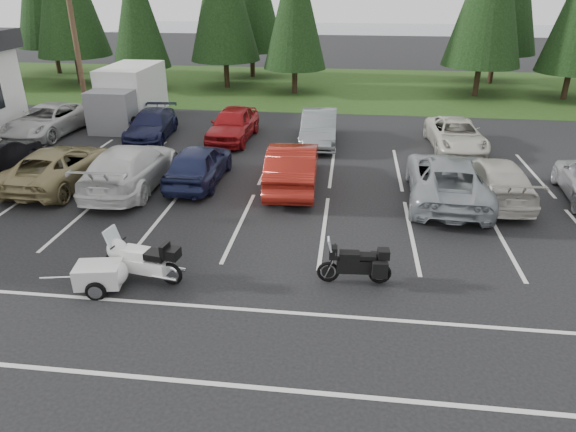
{
  "coord_description": "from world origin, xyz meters",
  "views": [
    {
      "loc": [
        3.83,
        -13.44,
        7.23
      ],
      "look_at": [
        2.25,
        -0.5,
        1.12
      ],
      "focal_mm": 32.0,
      "sensor_mm": 36.0,
      "label": 1
    }
  ],
  "objects_px": {
    "car_near_7": "(493,179)",
    "car_far_1": "(151,125)",
    "car_near_4": "(199,164)",
    "car_far_3": "(319,128)",
    "cargo_trailer": "(99,277)",
    "car_far_4": "(456,135)",
    "car_near_2": "(60,166)",
    "car_near_5": "(293,165)",
    "touring_motorcycle": "(141,256)",
    "car_far_2": "(233,124)",
    "utility_pole": "(74,32)",
    "box_truck": "(126,97)",
    "car_near_6": "(447,179)",
    "car_far_0": "(48,120)",
    "adventure_motorcycle": "(355,261)",
    "car_near_3": "(131,167)"
  },
  "relations": [
    {
      "from": "utility_pole",
      "to": "car_near_6",
      "type": "relative_size",
      "value": 1.58
    },
    {
      "from": "car_near_2",
      "to": "car_far_1",
      "type": "xyz_separation_m",
      "value": [
        1.21,
        6.3,
        -0.07
      ]
    },
    {
      "from": "car_far_0",
      "to": "car_far_1",
      "type": "bearing_deg",
      "value": 4.0
    },
    {
      "from": "car_far_0",
      "to": "car_far_2",
      "type": "height_order",
      "value": "car_far_2"
    },
    {
      "from": "box_truck",
      "to": "car_near_5",
      "type": "bearing_deg",
      "value": -39.07
    },
    {
      "from": "car_near_6",
      "to": "car_near_7",
      "type": "height_order",
      "value": "car_near_6"
    },
    {
      "from": "utility_pole",
      "to": "car_far_3",
      "type": "height_order",
      "value": "utility_pole"
    },
    {
      "from": "car_near_7",
      "to": "touring_motorcycle",
      "type": "distance_m",
      "value": 12.34
    },
    {
      "from": "cargo_trailer",
      "to": "car_far_4",
      "type": "bearing_deg",
      "value": 39.99
    },
    {
      "from": "touring_motorcycle",
      "to": "adventure_motorcycle",
      "type": "height_order",
      "value": "touring_motorcycle"
    },
    {
      "from": "car_near_5",
      "to": "car_far_3",
      "type": "height_order",
      "value": "car_near_5"
    },
    {
      "from": "adventure_motorcycle",
      "to": "car_near_5",
      "type": "bearing_deg",
      "value": 106.05
    },
    {
      "from": "car_near_7",
      "to": "car_far_3",
      "type": "xyz_separation_m",
      "value": [
        -6.56,
        5.86,
        0.04
      ]
    },
    {
      "from": "car_near_5",
      "to": "car_near_7",
      "type": "distance_m",
      "value": 7.16
    },
    {
      "from": "car_near_4",
      "to": "car_near_5",
      "type": "height_order",
      "value": "car_near_5"
    },
    {
      "from": "adventure_motorcycle",
      "to": "car_far_1",
      "type": "bearing_deg",
      "value": 125.9
    },
    {
      "from": "car_far_2",
      "to": "cargo_trailer",
      "type": "height_order",
      "value": "car_far_2"
    },
    {
      "from": "car_near_4",
      "to": "car_far_1",
      "type": "bearing_deg",
      "value": -53.62
    },
    {
      "from": "touring_motorcycle",
      "to": "car_near_7",
      "type": "bearing_deg",
      "value": 43.54
    },
    {
      "from": "car_near_4",
      "to": "car_far_3",
      "type": "relative_size",
      "value": 0.96
    },
    {
      "from": "car_far_3",
      "to": "car_near_7",
      "type": "bearing_deg",
      "value": -43.59
    },
    {
      "from": "box_truck",
      "to": "car_near_7",
      "type": "relative_size",
      "value": 1.13
    },
    {
      "from": "car_near_5",
      "to": "car_far_1",
      "type": "height_order",
      "value": "car_near_5"
    },
    {
      "from": "car_near_5",
      "to": "car_near_7",
      "type": "xyz_separation_m",
      "value": [
        7.15,
        -0.22,
        -0.11
      ]
    },
    {
      "from": "car_near_2",
      "to": "cargo_trailer",
      "type": "relative_size",
      "value": 3.27
    },
    {
      "from": "car_near_4",
      "to": "car_far_0",
      "type": "xyz_separation_m",
      "value": [
        -9.28,
        5.51,
        -0.02
      ]
    },
    {
      "from": "car_near_2",
      "to": "car_near_4",
      "type": "bearing_deg",
      "value": -169.73
    },
    {
      "from": "utility_pole",
      "to": "car_far_4",
      "type": "height_order",
      "value": "utility_pole"
    },
    {
      "from": "touring_motorcycle",
      "to": "utility_pole",
      "type": "bearing_deg",
      "value": 131.04
    },
    {
      "from": "utility_pole",
      "to": "car_near_2",
      "type": "height_order",
      "value": "utility_pole"
    },
    {
      "from": "car_near_2",
      "to": "car_far_2",
      "type": "xyz_separation_m",
      "value": [
        5.22,
        6.53,
        0.05
      ]
    },
    {
      "from": "car_near_3",
      "to": "car_near_4",
      "type": "relative_size",
      "value": 1.27
    },
    {
      "from": "car_near_4",
      "to": "car_far_3",
      "type": "bearing_deg",
      "value": -125.85
    },
    {
      "from": "car_near_7",
      "to": "cargo_trailer",
      "type": "relative_size",
      "value": 3.09
    },
    {
      "from": "car_near_2",
      "to": "touring_motorcycle",
      "type": "height_order",
      "value": "car_near_2"
    },
    {
      "from": "car_near_6",
      "to": "car_far_0",
      "type": "relative_size",
      "value": 1.09
    },
    {
      "from": "car_near_2",
      "to": "car_near_6",
      "type": "distance_m",
      "value": 14.28
    },
    {
      "from": "car_near_4",
      "to": "car_far_4",
      "type": "xyz_separation_m",
      "value": [
        10.46,
        5.56,
        -0.09
      ]
    },
    {
      "from": "car_far_3",
      "to": "car_near_5",
      "type": "bearing_deg",
      "value": -97.82
    },
    {
      "from": "car_near_2",
      "to": "adventure_motorcycle",
      "type": "height_order",
      "value": "car_near_2"
    },
    {
      "from": "box_truck",
      "to": "car_near_5",
      "type": "relative_size",
      "value": 1.11
    },
    {
      "from": "car_near_7",
      "to": "car_far_2",
      "type": "xyz_separation_m",
      "value": [
        -10.71,
        5.94,
        0.06
      ]
    },
    {
      "from": "car_near_7",
      "to": "car_far_1",
      "type": "relative_size",
      "value": 1.09
    },
    {
      "from": "box_truck",
      "to": "car_near_2",
      "type": "relative_size",
      "value": 1.07
    },
    {
      "from": "car_near_6",
      "to": "car_far_3",
      "type": "relative_size",
      "value": 1.24
    },
    {
      "from": "car_near_6",
      "to": "car_far_0",
      "type": "xyz_separation_m",
      "value": [
        -18.4,
        6.07,
        -0.06
      ]
    },
    {
      "from": "car_near_2",
      "to": "car_near_5",
      "type": "bearing_deg",
      "value": -173.09
    },
    {
      "from": "car_near_2",
      "to": "car_far_3",
      "type": "relative_size",
      "value": 1.14
    },
    {
      "from": "car_far_1",
      "to": "box_truck",
      "type": "bearing_deg",
      "value": 126.97
    },
    {
      "from": "car_near_6",
      "to": "car_far_4",
      "type": "bearing_deg",
      "value": -99.0
    }
  ]
}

